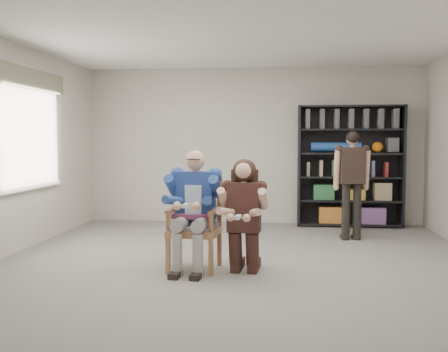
% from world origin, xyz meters
% --- Properties ---
extents(room_shell, '(6.00, 7.00, 2.80)m').
position_xyz_m(room_shell, '(0.00, 0.00, 1.40)').
color(room_shell, beige).
rests_on(room_shell, ground).
extents(floor, '(6.00, 7.00, 0.01)m').
position_xyz_m(floor, '(0.00, 0.00, 0.00)').
color(floor, slate).
rests_on(floor, ground).
extents(window_left, '(0.16, 2.00, 1.75)m').
position_xyz_m(window_left, '(-2.95, 1.00, 1.63)').
color(window_left, white).
rests_on(window_left, room_shell).
extents(armchair, '(0.67, 0.65, 1.08)m').
position_xyz_m(armchair, '(-0.47, -0.04, 0.54)').
color(armchair, '#A6633A').
rests_on(armchair, floor).
extents(seated_man, '(0.67, 0.89, 1.40)m').
position_xyz_m(seated_man, '(-0.47, -0.04, 0.70)').
color(seated_man, navy).
rests_on(seated_man, floor).
extents(kneeling_woman, '(0.61, 0.90, 1.28)m').
position_xyz_m(kneeling_woman, '(0.11, -0.16, 0.64)').
color(kneeling_woman, '#341D18').
rests_on(kneeling_woman, floor).
extents(bookshelf, '(1.80, 0.38, 2.10)m').
position_xyz_m(bookshelf, '(1.70, 3.28, 1.05)').
color(bookshelf, black).
rests_on(bookshelf, floor).
extents(standing_man, '(0.54, 0.34, 1.64)m').
position_xyz_m(standing_man, '(1.57, 2.01, 0.82)').
color(standing_man, black).
rests_on(standing_man, floor).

